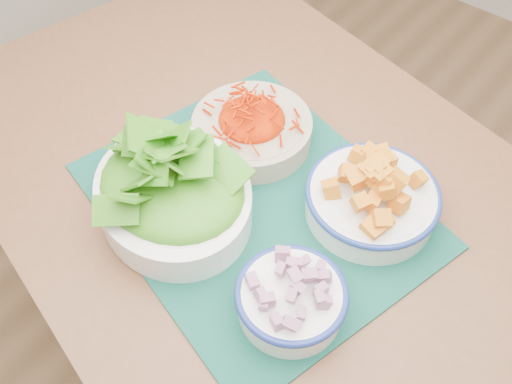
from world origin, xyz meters
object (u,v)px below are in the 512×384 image
placemat (256,205)px  lettuce_bowl (172,185)px  table (254,209)px  carrot_bowl (252,124)px  onion_bowl (291,296)px  squash_bowl (373,194)px

placemat → lettuce_bowl: lettuce_bowl is taller
table → carrot_bowl: bearing=145.2°
table → carrot_bowl: carrot_bowl is taller
carrot_bowl → lettuce_bowl: 0.19m
table → placemat: (0.05, -0.05, 0.10)m
lettuce_bowl → onion_bowl: (0.24, -0.02, -0.02)m
lettuce_bowl → carrot_bowl: bearing=113.8°
squash_bowl → lettuce_bowl: (-0.23, -0.19, 0.02)m
placemat → carrot_bowl: bearing=146.4°
squash_bowl → placemat: bearing=-145.4°
placemat → carrot_bowl: (-0.09, 0.10, 0.04)m
lettuce_bowl → onion_bowl: bearing=16.9°
carrot_bowl → onion_bowl: 0.33m
table → carrot_bowl: (-0.05, 0.05, 0.14)m
table → placemat: placemat is taller
lettuce_bowl → squash_bowl: bearing=61.3°
table → placemat: bearing=-35.3°
carrot_bowl → lettuce_bowl: (0.00, -0.19, 0.02)m
placemat → onion_bowl: (0.15, -0.11, 0.04)m
carrot_bowl → lettuce_bowl: lettuce_bowl is taller
carrot_bowl → onion_bowl: carrot_bowl is taller
squash_bowl → onion_bowl: (0.01, -0.21, -0.00)m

